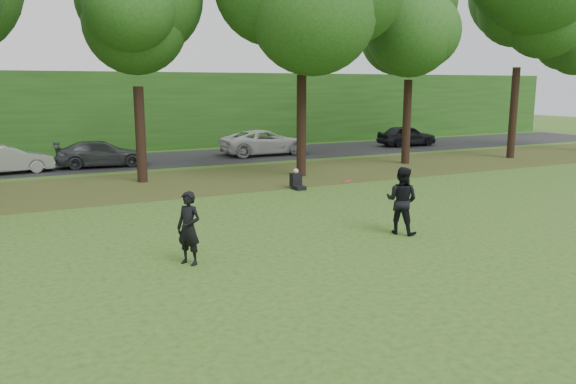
{
  "coord_description": "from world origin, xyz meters",
  "views": [
    {
      "loc": [
        -8.11,
        -10.59,
        4.16
      ],
      "look_at": [
        -1.4,
        2.85,
        1.3
      ],
      "focal_mm": 35.0,
      "sensor_mm": 36.0,
      "label": 1
    }
  ],
  "objects_px": {
    "player_right": "(402,200)",
    "seated_person": "(297,181)",
    "player_left": "(189,228)",
    "frisbee": "(346,181)"
  },
  "relations": [
    {
      "from": "seated_person",
      "to": "player_right",
      "type": "bearing_deg",
      "value": -94.27
    },
    {
      "from": "frisbee",
      "to": "player_right",
      "type": "bearing_deg",
      "value": -0.43
    },
    {
      "from": "player_right",
      "to": "seated_person",
      "type": "xyz_separation_m",
      "value": [
        0.57,
        7.55,
        -0.65
      ]
    },
    {
      "from": "frisbee",
      "to": "seated_person",
      "type": "height_order",
      "value": "frisbee"
    },
    {
      "from": "player_left",
      "to": "seated_person",
      "type": "relative_size",
      "value": 2.1
    },
    {
      "from": "player_right",
      "to": "frisbee",
      "type": "height_order",
      "value": "player_right"
    },
    {
      "from": "player_left",
      "to": "player_right",
      "type": "relative_size",
      "value": 0.91
    },
    {
      "from": "player_left",
      "to": "frisbee",
      "type": "bearing_deg",
      "value": 55.78
    },
    {
      "from": "frisbee",
      "to": "seated_person",
      "type": "relative_size",
      "value": 0.33
    },
    {
      "from": "player_right",
      "to": "frisbee",
      "type": "bearing_deg",
      "value": 56.83
    }
  ]
}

